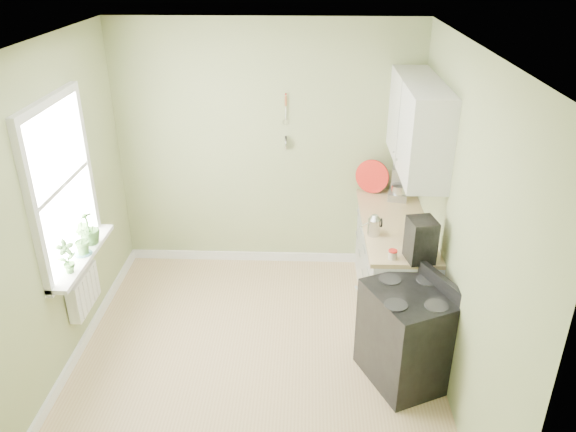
{
  "coord_description": "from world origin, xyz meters",
  "views": [
    {
      "loc": [
        0.43,
        -3.86,
        3.33
      ],
      "look_at": [
        0.27,
        0.55,
        1.18
      ],
      "focal_mm": 35.0,
      "sensor_mm": 36.0,
      "label": 1
    }
  ],
  "objects_px": {
    "stove": "(408,335)",
    "stand_mixer": "(399,182)",
    "kettle": "(374,225)",
    "coffee_maker": "(420,241)"
  },
  "relations": [
    {
      "from": "stand_mixer",
      "to": "coffee_maker",
      "type": "relative_size",
      "value": 1.03
    },
    {
      "from": "stand_mixer",
      "to": "kettle",
      "type": "relative_size",
      "value": 1.94
    },
    {
      "from": "kettle",
      "to": "coffee_maker",
      "type": "bearing_deg",
      "value": -52.17
    },
    {
      "from": "stove",
      "to": "stand_mixer",
      "type": "distance_m",
      "value": 1.84
    },
    {
      "from": "kettle",
      "to": "stand_mixer",
      "type": "bearing_deg",
      "value": 68.93
    },
    {
      "from": "stove",
      "to": "coffee_maker",
      "type": "relative_size",
      "value": 2.57
    },
    {
      "from": "stove",
      "to": "coffee_maker",
      "type": "xyz_separation_m",
      "value": [
        0.11,
        0.41,
        0.66
      ]
    },
    {
      "from": "stand_mixer",
      "to": "kettle",
      "type": "xyz_separation_m",
      "value": [
        -0.34,
        -0.88,
        -0.06
      ]
    },
    {
      "from": "stove",
      "to": "stand_mixer",
      "type": "bearing_deg",
      "value": 86.31
    },
    {
      "from": "stove",
      "to": "coffee_maker",
      "type": "distance_m",
      "value": 0.78
    }
  ]
}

